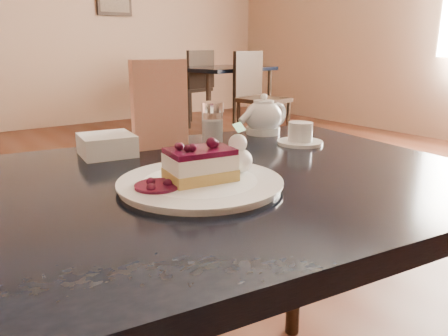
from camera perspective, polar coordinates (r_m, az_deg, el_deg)
main_table at (r=0.84m, az=-4.43°, el=-6.42°), size 1.24×0.92×0.72m
dessert_plate at (r=0.77m, az=-3.11°, el=-2.03°), size 0.28×0.28×0.01m
cheesecake_slice at (r=0.76m, az=-3.15°, el=0.43°), size 0.13×0.10×0.06m
whipped_cream at (r=0.81m, az=1.79°, el=1.01°), size 0.06×0.06×0.05m
berry_sauce at (r=0.73m, az=-8.70°, el=-2.35°), size 0.08×0.08×0.01m
tea_set at (r=1.21m, az=6.07°, el=6.12°), size 0.15×0.27×0.10m
menu_card at (r=1.06m, az=-8.41°, el=8.18°), size 0.14×0.05×0.21m
sugar_shaker at (r=1.11m, az=-1.53°, el=5.98°), size 0.06×0.06×0.11m
napkin_stack at (r=1.02m, az=-15.05°, el=2.94°), size 0.13×0.13×0.05m
bg_table_far_right at (r=4.97m, az=-0.18°, el=5.35°), size 1.11×1.79×1.19m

